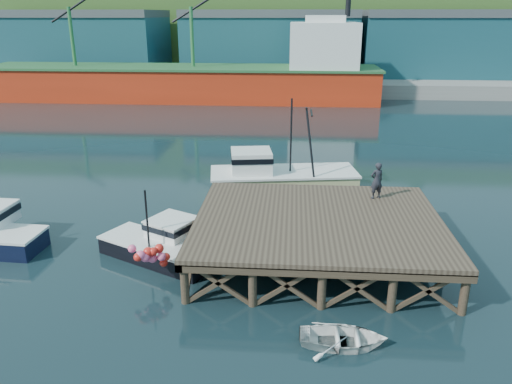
# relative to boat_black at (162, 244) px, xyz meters

# --- Properties ---
(ground) EXTENTS (300.00, 300.00, 0.00)m
(ground) POSITION_rel_boat_black_xyz_m (2.24, 0.60, -0.70)
(ground) COLOR black
(ground) RESTS_ON ground
(wharf) EXTENTS (12.00, 10.00, 2.62)m
(wharf) POSITION_rel_boat_black_xyz_m (7.74, 0.41, 1.24)
(wharf) COLOR brown
(wharf) RESTS_ON ground
(far_quay) EXTENTS (160.00, 40.00, 2.00)m
(far_quay) POSITION_rel_boat_black_xyz_m (2.24, 70.60, 0.30)
(far_quay) COLOR gray
(far_quay) RESTS_ON ground
(warehouse_left) EXTENTS (32.00, 16.00, 9.00)m
(warehouse_left) POSITION_rel_boat_black_xyz_m (-32.76, 65.60, 5.80)
(warehouse_left) COLOR #1A4556
(warehouse_left) RESTS_ON far_quay
(warehouse_mid) EXTENTS (28.00, 16.00, 9.00)m
(warehouse_mid) POSITION_rel_boat_black_xyz_m (2.24, 65.60, 5.80)
(warehouse_mid) COLOR #1A4556
(warehouse_mid) RESTS_ON far_quay
(warehouse_right) EXTENTS (30.00, 16.00, 9.00)m
(warehouse_right) POSITION_rel_boat_black_xyz_m (32.24, 65.60, 5.80)
(warehouse_right) COLOR #1A4556
(warehouse_right) RESTS_ON far_quay
(cargo_ship) EXTENTS (55.50, 10.00, 13.75)m
(cargo_ship) POSITION_rel_boat_black_xyz_m (-6.22, 48.60, 2.61)
(cargo_ship) COLOR red
(cargo_ship) RESTS_ON ground
(hillside) EXTENTS (220.00, 50.00, 22.00)m
(hillside) POSITION_rel_boat_black_xyz_m (2.24, 100.60, 10.30)
(hillside) COLOR #2D511E
(hillside) RESTS_ON ground
(boat_black) EXTENTS (6.53, 5.51, 3.82)m
(boat_black) POSITION_rel_boat_black_xyz_m (0.00, 0.00, 0.00)
(boat_black) COLOR black
(boat_black) RESTS_ON ground
(trawler) EXTENTS (10.11, 4.89, 6.49)m
(trawler) POSITION_rel_boat_black_xyz_m (5.63, 9.69, 0.64)
(trawler) COLOR #D1CC87
(trawler) RESTS_ON ground
(dinghy) EXTENTS (3.27, 2.36, 0.67)m
(dinghy) POSITION_rel_boat_black_xyz_m (8.43, -6.54, -0.37)
(dinghy) COLOR white
(dinghy) RESTS_ON ground
(dockworker) EXTENTS (0.86, 0.72, 2.00)m
(dockworker) POSITION_rel_boat_black_xyz_m (10.94, 3.60, 2.42)
(dockworker) COLOR black
(dockworker) RESTS_ON wharf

